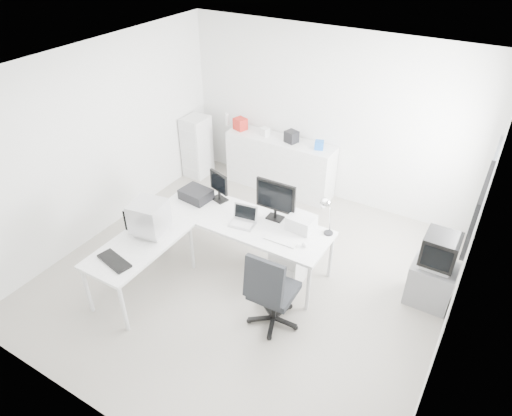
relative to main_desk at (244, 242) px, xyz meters
The scene contains 30 objects.
floor 0.46m from the main_desk, 44.15° to the right, with size 5.00×5.00×0.01m, color beige.
ceiling 2.44m from the main_desk, 44.15° to the right, with size 5.00×5.00×0.01m, color white.
back_wall 2.54m from the main_desk, 85.22° to the left, with size 5.00×0.02×2.80m, color silver.
left_wall 2.53m from the main_desk, behind, with size 0.02×5.00×2.80m, color silver.
right_wall 2.89m from the main_desk, ahead, with size 0.02×5.00×2.80m, color silver.
window 3.11m from the main_desk, 20.74° to the left, with size 0.02×1.20×1.10m, color white, non-canonical shape.
wall_picture 3.07m from the main_desk, ahead, with size 0.04×0.90×0.60m, color black, non-canonical shape.
main_desk is the anchor object (origin of this frame).
side_desk 1.39m from the main_desk, 127.69° to the right, with size 0.70×1.40×0.75m, color silver, non-canonical shape.
drawer_pedestal 0.71m from the main_desk, ahead, with size 0.40×0.50×0.60m, color silver.
inkjet_printer 0.97m from the main_desk, behind, with size 0.42×0.32×0.15m, color black.
lcd_monitor_small 0.85m from the main_desk, 155.56° to the left, with size 0.34×0.20×0.43m, color black, non-canonical shape.
lcd_monitor_large 0.79m from the main_desk, 35.54° to the left, with size 0.56×0.22×0.58m, color black, non-canonical shape.
laptop 0.50m from the main_desk, 63.43° to the right, with size 0.35×0.36×0.23m, color #B7B7BA, non-canonical shape.
white_keyboard 0.77m from the main_desk, 12.99° to the right, with size 0.42×0.13×0.02m, color silver.
white_mouse 1.04m from the main_desk, ahead, with size 0.07×0.07×0.07m, color silver.
laser_printer 0.91m from the main_desk, 16.35° to the left, with size 0.33×0.29×0.19m, color silver.
desk_lamp 1.29m from the main_desk, 15.26° to the left, with size 0.16×0.16×0.47m, color silver, non-canonical shape.
crt_monitor 1.34m from the main_desk, 135.00° to the right, with size 0.37×0.37×0.43m, color #B7B7BA, non-canonical shape.
black_keyboard 1.77m from the main_desk, 119.54° to the right, with size 0.46×0.18×0.03m, color black.
office_chair 1.16m from the main_desk, 39.69° to the right, with size 0.64×0.64×1.12m, color #232528, non-canonical shape.
tv_cabinet 2.48m from the main_desk, 13.37° to the left, with size 0.53×0.44×0.58m, color slate.
crt_tv 2.52m from the main_desk, 13.37° to the left, with size 0.50×0.48×0.45m, color black, non-canonical shape.
sideboard 2.12m from the main_desk, 104.64° to the left, with size 1.92×0.48×0.96m, color silver.
clutter_box_a 2.54m from the main_desk, 123.07° to the left, with size 0.20×0.18×0.20m, color red.
clutter_box_b 2.31m from the main_desk, 112.17° to the left, with size 0.14×0.12×0.14m, color silver.
clutter_box_c 2.19m from the main_desk, 99.31° to the left, with size 0.19×0.18×0.19m, color black.
clutter_box_d 2.16m from the main_desk, 85.44° to the left, with size 0.14×0.12×0.14m, color blue.
clutter_bottle 2.74m from the main_desk, 128.03° to the left, with size 0.07×0.07×0.22m, color silver.
filing_cabinet 2.72m from the main_desk, 140.16° to the left, with size 0.39×0.47×1.12m, color silver.
Camera 1 is at (2.48, -3.98, 4.28)m, focal length 32.00 mm.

